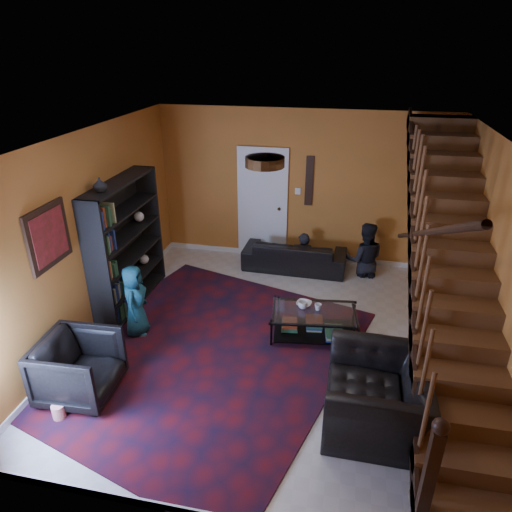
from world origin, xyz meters
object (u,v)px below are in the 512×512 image
at_px(bookshelf, 127,247).
at_px(armchair_left, 79,368).
at_px(coffee_table, 314,323).
at_px(sofa, 295,255).
at_px(armchair_right, 376,396).

relative_size(bookshelf, armchair_left, 2.35).
bearing_deg(coffee_table, armchair_left, -146.80).
relative_size(sofa, coffee_table, 1.51).
bearing_deg(armchair_left, armchair_right, -88.66).
height_order(sofa, armchair_left, armchair_left).
bearing_deg(armchair_left, bookshelf, 6.99).
xyz_separation_m(sofa, armchair_right, (1.34, -3.59, 0.12)).
height_order(bookshelf, sofa, bookshelf).
xyz_separation_m(armchair_right, coffee_table, (-0.79, 1.46, -0.14)).
distance_m(armchair_left, armchair_right, 3.38).
relative_size(sofa, armchair_left, 2.19).
bearing_deg(armchair_right, coffee_table, -151.23).
distance_m(bookshelf, armchair_left, 2.22).
bearing_deg(bookshelf, coffee_table, -8.23).
bearing_deg(armchair_right, armchair_left, -85.81).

